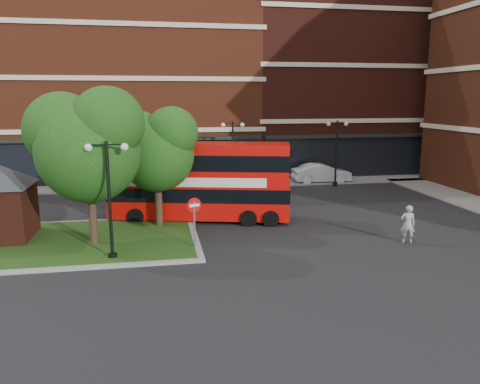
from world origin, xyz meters
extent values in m
plane|color=black|center=(0.00, 0.00, 0.00)|extent=(120.00, 120.00, 0.00)
cube|color=slate|center=(0.00, 16.50, 0.06)|extent=(44.00, 3.00, 0.12)
cube|color=maroon|center=(-8.00, 24.00, 7.00)|extent=(26.00, 12.00, 14.00)
cube|color=#471911|center=(14.00, 24.00, 8.00)|extent=(18.00, 12.00, 16.00)
cube|color=gray|center=(-8.00, 3.00, 0.06)|extent=(12.60, 7.60, 0.12)
cube|color=#19380F|center=(-8.00, 3.00, 0.07)|extent=(12.00, 7.00, 0.15)
cylinder|color=#2D2116|center=(-6.50, 2.50, 1.96)|extent=(0.36, 0.36, 3.92)
sphere|color=#103F0F|center=(-6.50, 2.50, 4.34)|extent=(4.60, 4.60, 4.60)
sphere|color=#103F0F|center=(-7.65, 3.19, 5.25)|extent=(3.45, 3.45, 3.45)
sphere|color=#103F0F|center=(-5.58, 2.04, 5.60)|extent=(3.22, 3.22, 3.22)
cylinder|color=#2D2116|center=(-3.50, 5.00, 1.74)|extent=(0.36, 0.36, 3.47)
sphere|color=#103F0F|center=(-3.50, 5.00, 3.84)|extent=(3.80, 3.80, 3.80)
sphere|color=#103F0F|center=(-4.45, 5.57, 4.65)|extent=(2.85, 2.85, 2.85)
sphere|color=#103F0F|center=(-2.74, 4.62, 4.96)|extent=(2.66, 2.66, 2.66)
cylinder|color=black|center=(-5.50, 0.20, 2.50)|extent=(0.14, 0.14, 5.00)
cylinder|color=black|center=(-5.50, 0.20, 0.15)|extent=(0.36, 0.36, 0.30)
cube|color=black|center=(-5.50, 0.20, 4.85)|extent=(1.40, 0.06, 0.06)
sphere|color=#F2EACC|center=(-6.20, 0.20, 4.75)|extent=(0.32, 0.32, 0.32)
sphere|color=#F2EACC|center=(-4.80, 0.20, 4.75)|extent=(0.32, 0.32, 0.32)
cylinder|color=black|center=(2.00, 14.50, 2.50)|extent=(0.14, 0.14, 5.00)
cylinder|color=black|center=(2.00, 14.50, 0.15)|extent=(0.36, 0.36, 0.30)
cube|color=black|center=(2.00, 14.50, 4.85)|extent=(1.40, 0.06, 0.06)
sphere|color=#F2EACC|center=(1.30, 14.50, 4.75)|extent=(0.32, 0.32, 0.32)
sphere|color=#F2EACC|center=(2.70, 14.50, 4.75)|extent=(0.32, 0.32, 0.32)
cylinder|color=black|center=(10.00, 14.50, 2.50)|extent=(0.14, 0.14, 5.00)
cylinder|color=black|center=(10.00, 14.50, 0.15)|extent=(0.36, 0.36, 0.30)
cube|color=black|center=(10.00, 14.50, 4.85)|extent=(1.40, 0.06, 0.06)
sphere|color=#F2EACC|center=(9.30, 14.50, 4.75)|extent=(0.32, 0.32, 0.32)
sphere|color=#F2EACC|center=(10.70, 14.50, 4.75)|extent=(0.32, 0.32, 0.32)
cube|color=#C00B07|center=(-1.24, 6.19, 1.34)|extent=(10.08, 4.56, 1.88)
cube|color=#C00B07|center=(-1.24, 6.19, 3.22)|extent=(9.98, 4.51, 1.88)
cube|color=black|center=(-1.24, 6.19, 3.31)|extent=(10.08, 4.56, 0.85)
cube|color=silver|center=(-1.52, 5.08, 2.32)|extent=(7.16, 1.83, 0.49)
imported|color=#959598|center=(7.91, 0.24, 0.90)|extent=(0.77, 0.65, 1.80)
imported|color=#A6A8AD|center=(-4.73, 14.50, 0.74)|extent=(4.35, 1.79, 1.48)
imported|color=white|center=(9.44, 16.00, 0.77)|extent=(4.70, 1.68, 1.54)
cylinder|color=slate|center=(-1.99, 1.02, 1.12)|extent=(0.08, 0.08, 2.25)
cylinder|color=red|center=(-1.99, 1.02, 2.04)|extent=(0.64, 0.25, 0.65)
cube|color=white|center=(-1.99, 1.02, 2.04)|extent=(0.45, 0.18, 0.12)
camera|label=1|loc=(-3.60, -19.09, 6.70)|focal=35.00mm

